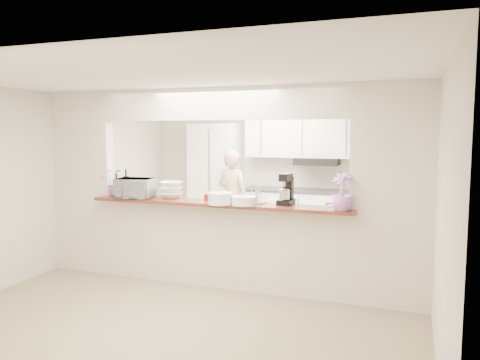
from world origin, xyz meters
The scene contains 19 objects.
floor centered at (0.00, 0.00, 0.00)m, with size 6.00×6.00×0.00m, color gray.
tile_overlay centered at (0.00, 1.55, 0.01)m, with size 5.00×2.90×0.01m, color silver.
partition centered at (0.00, 0.00, 1.48)m, with size 5.00×0.15×2.50m.
bar_counter centered at (0.00, 0.00, 0.58)m, with size 3.40×0.38×1.09m.
kitchen_cabinets centered at (-0.19, 2.72, 0.97)m, with size 3.15×0.62×2.25m.
refrigerator centered at (2.05, 2.65, 0.85)m, with size 0.75×0.70×1.70m, color #A3A3A8.
flower_left centered at (-1.60, 0.05, 1.27)m, with size 0.33×0.28×0.36m, color #DF76D1.
wine_bottle_a centered at (-1.40, -0.15, 1.22)m, with size 0.06×0.06×0.32m.
wine_bottle_b centered at (-1.40, 0.07, 1.23)m, with size 0.07×0.07×0.36m.
toaster_oven centered at (-1.15, -0.10, 1.22)m, with size 0.47×0.32×0.26m, color #A6A5AA.
serving_bowls centered at (-0.70, 0.05, 1.20)m, with size 0.29×0.29×0.21m, color white.
plate_stack_a centered at (0.10, -0.19, 1.16)m, with size 0.30×0.30×0.14m.
plate_stack_b centered at (0.39, -0.16, 1.14)m, with size 0.30×0.30×0.10m.
red_bowl centered at (-0.15, 0.08, 1.13)m, with size 0.17×0.17×0.08m, color maroon.
tan_bowl centered at (0.40, 0.08, 1.12)m, with size 0.14×0.14×0.06m, color beige.
utensil_caddy centered at (0.47, 0.05, 1.18)m, with size 0.27×0.21×0.22m.
stand_mixer centered at (0.85, 0.06, 1.26)m, with size 0.18×0.27×0.38m.
flower_right centered at (1.54, -0.15, 1.30)m, with size 0.24×0.24×0.42m, color #C36FCF.
person centered at (-0.60, 2.03, 0.82)m, with size 0.60×0.39×1.64m, color tan.
Camera 1 is at (2.25, -5.33, 1.97)m, focal length 35.00 mm.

